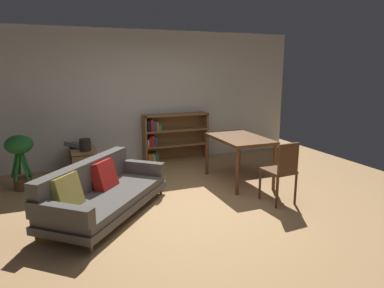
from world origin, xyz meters
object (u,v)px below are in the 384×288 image
at_px(open_laptop, 77,146).
at_px(potted_floor_plant, 20,154).
at_px(dining_table, 239,142).
at_px(dining_chair_near, 282,169).
at_px(bookshelf, 171,137).
at_px(desk_speaker, 85,145).
at_px(fabric_couch, 101,192).
at_px(media_console, 84,164).

xyz_separation_m(open_laptop, potted_floor_plant, (-0.91, -0.38, 0.02)).
distance_m(dining_table, dining_chair_near, 1.13).
height_order(open_laptop, bookshelf, bookshelf).
distance_m(potted_floor_plant, bookshelf, 2.96).
bearing_deg(open_laptop, desk_speaker, -72.88).
distance_m(desk_speaker, dining_chair_near, 3.30).
height_order(fabric_couch, bookshelf, bookshelf).
relative_size(fabric_couch, bookshelf, 1.49).
height_order(media_console, dining_table, dining_table).
bearing_deg(open_laptop, dining_table, -27.46).
height_order(fabric_couch, dining_chair_near, dining_chair_near).
distance_m(dining_chair_near, bookshelf, 2.98).
xyz_separation_m(dining_table, bookshelf, (-0.64, 1.78, -0.20)).
xyz_separation_m(potted_floor_plant, dining_table, (3.48, -0.96, 0.11)).
bearing_deg(open_laptop, bookshelf, 12.87).
xyz_separation_m(desk_speaker, potted_floor_plant, (-1.02, -0.02, -0.06)).
relative_size(dining_chair_near, bookshelf, 0.66).
bearing_deg(dining_chair_near, potted_floor_plant, 149.82).
xyz_separation_m(desk_speaker, bookshelf, (1.83, 0.80, -0.15)).
bearing_deg(bookshelf, dining_chair_near, -76.00).
bearing_deg(dining_table, bookshelf, 109.67).
relative_size(fabric_couch, potted_floor_plant, 2.31).
distance_m(media_console, potted_floor_plant, 1.07).
bearing_deg(dining_table, fabric_couch, -168.05).
xyz_separation_m(media_console, desk_speaker, (0.03, -0.22, 0.39)).
distance_m(potted_floor_plant, dining_table, 3.61).
bearing_deg(desk_speaker, potted_floor_plant, -178.92).
bearing_deg(fabric_couch, dining_table, 11.95).
bearing_deg(potted_floor_plant, open_laptop, 22.45).
relative_size(media_console, dining_table, 0.94).
distance_m(potted_floor_plant, dining_chair_near, 4.13).
xyz_separation_m(open_laptop, dining_table, (2.57, -1.34, 0.13)).
bearing_deg(media_console, dining_table, -25.69).
bearing_deg(dining_table, desk_speaker, 158.30).
height_order(potted_floor_plant, bookshelf, bookshelf).
distance_m(dining_table, bookshelf, 1.90).
height_order(open_laptop, dining_chair_near, dining_chair_near).
height_order(fabric_couch, potted_floor_plant, potted_floor_plant).
relative_size(desk_speaker, dining_chair_near, 0.23).
bearing_deg(media_console, bookshelf, 17.31).
bearing_deg(bookshelf, potted_floor_plant, -163.96).
bearing_deg(bookshelf, open_laptop, -167.13).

